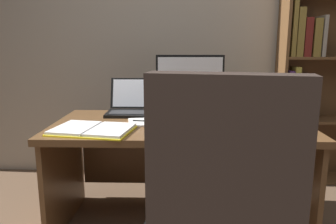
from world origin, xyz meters
The scene contains 12 objects.
wall_back centered at (0.00, 1.96, 1.41)m, with size 5.70×0.12×2.81m, color #A89E8E.
desk centered at (-0.09, 1.03, 0.52)m, with size 1.61×0.80×0.71m.
bookshelf centered at (1.07, 1.75, 1.11)m, with size 0.80×0.28×2.19m.
monitor centered at (-0.02, 1.23, 0.93)m, with size 0.48×0.16×0.42m.
laptop centered at (-0.44, 1.24, 0.76)m, with size 0.34×0.33×0.24m.
keyboard centered at (-0.02, 0.78, 0.72)m, with size 0.42×0.15×0.02m, color black.
computer_mouse centered at (0.28, 0.78, 0.73)m, with size 0.06×0.10×0.04m, color black.
reading_stand_with_book centered at (0.48, 1.29, 0.79)m, with size 0.26×0.28×0.16m.
open_binder centered at (-0.59, 0.73, 0.72)m, with size 0.49×0.39×0.02m.
notepad centered at (-0.34, 0.94, 0.72)m, with size 0.15×0.21×0.01m, color white.
pen centered at (-0.32, 0.94, 0.73)m, with size 0.01×0.01×0.14m, color black.
coffee_mug centered at (0.59, 0.92, 0.76)m, with size 0.09×0.09×0.10m, color silver.
Camera 1 is at (-0.11, -1.07, 1.20)m, focal length 34.62 mm.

